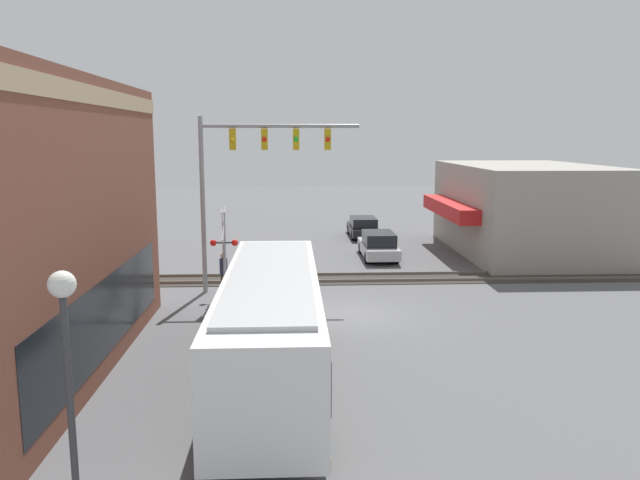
{
  "coord_description": "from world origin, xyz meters",
  "views": [
    {
      "loc": [
        -22.96,
        2.23,
        6.76
      ],
      "look_at": [
        5.38,
        0.91,
        2.0
      ],
      "focal_mm": 35.0,
      "sensor_mm": 36.0,
      "label": 1
    }
  ],
  "objects_px": {
    "parked_car_silver": "(378,246)",
    "parked_car_black": "(363,228)",
    "city_bus": "(271,321)",
    "streetlamp": "(69,384)",
    "pedestrian_at_crossing": "(224,273)",
    "crossing_signal": "(224,243)"
  },
  "relations": [
    {
      "from": "crossing_signal",
      "to": "parked_car_silver",
      "type": "bearing_deg",
      "value": -44.45
    },
    {
      "from": "city_bus",
      "to": "parked_car_silver",
      "type": "height_order",
      "value": "city_bus"
    },
    {
      "from": "city_bus",
      "to": "parked_car_black",
      "type": "height_order",
      "value": "city_bus"
    },
    {
      "from": "parked_car_silver",
      "to": "pedestrian_at_crossing",
      "type": "relative_size",
      "value": 2.62
    },
    {
      "from": "city_bus",
      "to": "pedestrian_at_crossing",
      "type": "xyz_separation_m",
      "value": [
        9.71,
        2.35,
        -0.79
      ]
    },
    {
      "from": "crossing_signal",
      "to": "parked_car_silver",
      "type": "xyz_separation_m",
      "value": [
        7.82,
        -7.67,
        -1.6
      ]
    },
    {
      "from": "city_bus",
      "to": "crossing_signal",
      "type": "xyz_separation_m",
      "value": [
        9.49,
        2.27,
        0.58
      ]
    },
    {
      "from": "crossing_signal",
      "to": "pedestrian_at_crossing",
      "type": "height_order",
      "value": "crossing_signal"
    },
    {
      "from": "streetlamp",
      "to": "parked_car_silver",
      "type": "xyz_separation_m",
      "value": [
        24.19,
        -8.44,
        -2.1
      ]
    },
    {
      "from": "parked_car_silver",
      "to": "parked_car_black",
      "type": "height_order",
      "value": "parked_car_silver"
    },
    {
      "from": "streetlamp",
      "to": "pedestrian_at_crossing",
      "type": "height_order",
      "value": "streetlamp"
    },
    {
      "from": "city_bus",
      "to": "parked_car_silver",
      "type": "relative_size",
      "value": 2.44
    },
    {
      "from": "streetlamp",
      "to": "parked_car_black",
      "type": "bearing_deg",
      "value": -14.94
    },
    {
      "from": "streetlamp",
      "to": "pedestrian_at_crossing",
      "type": "xyz_separation_m",
      "value": [
        16.59,
        -0.69,
        -1.87
      ]
    },
    {
      "from": "pedestrian_at_crossing",
      "to": "parked_car_silver",
      "type": "bearing_deg",
      "value": -45.56
    },
    {
      "from": "streetlamp",
      "to": "parked_car_black",
      "type": "distance_m",
      "value": 32.81
    },
    {
      "from": "city_bus",
      "to": "parked_car_silver",
      "type": "xyz_separation_m",
      "value": [
        17.31,
        -5.4,
        -1.02
      ]
    },
    {
      "from": "city_bus",
      "to": "parked_car_black",
      "type": "bearing_deg",
      "value": -12.31
    },
    {
      "from": "city_bus",
      "to": "parked_car_silver",
      "type": "bearing_deg",
      "value": -17.33
    },
    {
      "from": "pedestrian_at_crossing",
      "to": "streetlamp",
      "type": "bearing_deg",
      "value": 177.61
    },
    {
      "from": "parked_car_silver",
      "to": "parked_car_black",
      "type": "bearing_deg",
      "value": 0.0
    },
    {
      "from": "crossing_signal",
      "to": "streetlamp",
      "type": "relative_size",
      "value": 0.81
    }
  ]
}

